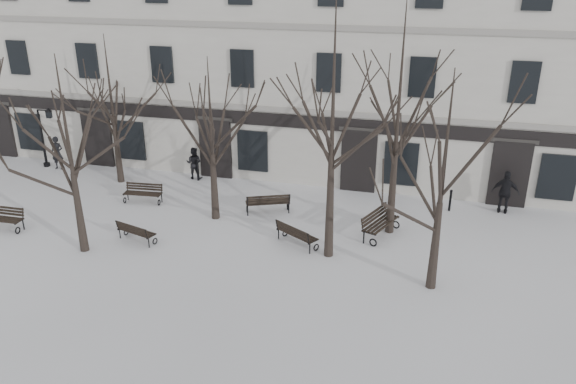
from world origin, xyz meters
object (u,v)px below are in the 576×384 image
at_px(tree_1, 67,134).
at_px(tree_2, 333,100).
at_px(bench_1, 135,231).
at_px(lamp_post, 45,133).
at_px(bench_0, 2,217).
at_px(bench_3, 143,192).
at_px(bench_4, 268,202).
at_px(tree_3, 445,158).
at_px(bench_2, 296,234).
at_px(bench_5, 379,222).

distance_m(tree_1, tree_2, 9.10).
bearing_deg(bench_1, lamp_post, -21.19).
bearing_deg(bench_0, bench_3, 41.91).
relative_size(bench_0, bench_1, 1.09).
height_order(bench_0, bench_3, bench_0).
xyz_separation_m(bench_3, bench_4, (5.67, 0.30, 0.05)).
bearing_deg(bench_3, tree_3, -23.02).
relative_size(bench_0, bench_3, 1.06).
bearing_deg(bench_2, tree_1, 48.29).
distance_m(bench_0, bench_4, 10.64).
relative_size(tree_1, lamp_post, 2.29).
bearing_deg(lamp_post, bench_1, -36.93).
height_order(tree_1, bench_4, tree_1).
bearing_deg(bench_4, bench_3, -20.67).
height_order(tree_1, bench_5, tree_1).
distance_m(tree_2, bench_2, 5.45).
bearing_deg(bench_5, bench_1, 129.87).
relative_size(tree_1, bench_0, 3.93).
xyz_separation_m(tree_2, lamp_post, (-15.86, 5.57, -3.93)).
distance_m(tree_1, bench_4, 8.44).
bearing_deg(tree_1, bench_2, 17.92).
bearing_deg(bench_0, bench_5, 11.43).
height_order(tree_3, bench_4, tree_3).
height_order(tree_1, bench_2, tree_1).
xyz_separation_m(tree_3, bench_3, (-12.53, 3.86, -4.01)).
height_order(bench_2, lamp_post, lamp_post).
distance_m(bench_2, bench_4, 3.12).
bearing_deg(bench_0, tree_3, -1.45).
relative_size(tree_3, bench_1, 4.27).
bearing_deg(bench_3, bench_2, -22.21).
relative_size(bench_3, lamp_post, 0.55).
height_order(tree_3, bench_1, tree_3).
bearing_deg(lamp_post, bench_3, -22.77).
xyz_separation_m(tree_2, bench_2, (-1.34, 0.43, -5.27)).
bearing_deg(bench_5, bench_2, 141.14).
xyz_separation_m(bench_2, lamp_post, (-14.52, 5.14, 1.33)).
xyz_separation_m(bench_4, bench_5, (4.77, -0.83, 0.05)).
bearing_deg(bench_4, bench_0, -0.47).
xyz_separation_m(bench_1, bench_4, (4.08, 3.81, 0.07)).
relative_size(tree_1, bench_3, 4.15).
height_order(tree_2, bench_3, tree_2).
relative_size(bench_2, bench_3, 1.04).
xyz_separation_m(tree_1, tree_3, (12.46, 0.76, -0.01)).
bearing_deg(bench_5, tree_1, 132.77).
bearing_deg(bench_4, tree_1, 17.61).
xyz_separation_m(tree_1, bench_0, (-4.18, 0.72, -3.98)).
distance_m(tree_3, bench_1, 11.67).
height_order(tree_2, bench_4, tree_2).
height_order(tree_3, bench_0, tree_3).
bearing_deg(bench_5, bench_3, 108.35).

